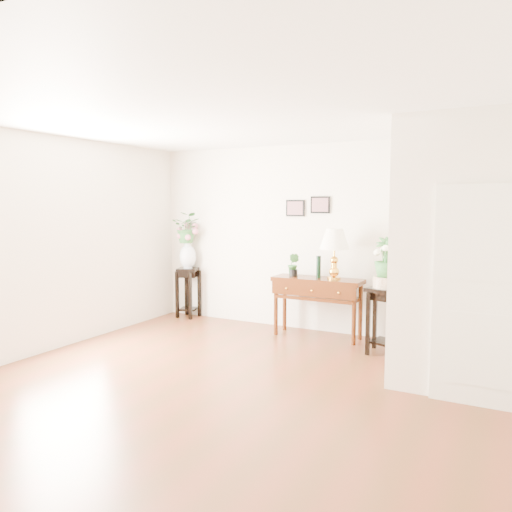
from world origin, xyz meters
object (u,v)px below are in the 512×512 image
Objects in this scene: console_table at (317,308)px; table_lamp at (334,254)px; plant_stand_a at (188,293)px; plant_stand_b at (385,321)px.

console_table is 0.82m from table_lamp.
plant_stand_b is at bearing -8.66° from plant_stand_a.
console_table is at bearing -4.49° from plant_stand_a.
plant_stand_b is at bearing -22.70° from table_lamp.
plant_stand_b is (0.80, -0.34, -0.79)m from table_lamp.
plant_stand_a is 3.47m from plant_stand_b.
console_table is 1.54× the size of plant_stand_a.
table_lamp is 0.85× the size of plant_stand_b.
plant_stand_a is at bearing 175.92° from table_lamp.
console_table is at bearing 180.00° from table_lamp.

